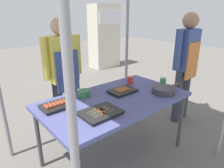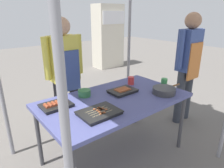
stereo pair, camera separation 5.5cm
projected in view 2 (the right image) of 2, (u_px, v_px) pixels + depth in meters
ground_plane at (115, 155)px, 2.42m from camera, size 18.00×18.00×0.00m
stall_table at (115, 103)px, 2.19m from camera, size 1.60×0.90×0.75m
tray_grilled_sausages at (123, 91)px, 2.32m from camera, size 0.31×0.22×0.05m
tray_meat_skewers at (99, 113)px, 1.82m from camera, size 0.37×0.28×0.04m
tray_pork_links at (56, 105)px, 1.96m from camera, size 0.29×0.22×0.05m
cooking_wok at (164, 90)px, 2.28m from camera, size 0.42×0.26×0.07m
condiment_bowl at (84, 93)px, 2.21m from camera, size 0.14×0.14×0.07m
drink_cup_near_edge at (131, 81)px, 2.58m from camera, size 0.08×0.08×0.10m
drink_cup_by_wok at (164, 82)px, 2.54m from camera, size 0.08×0.08×0.09m
vendor_woman at (65, 70)px, 2.54m from camera, size 0.52×0.23×1.58m
customer_nearby at (188, 60)px, 2.91m from camera, size 0.52×0.23×1.64m
neighbor_stall_left at (108, 36)px, 6.09m from camera, size 0.86×0.55×1.86m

